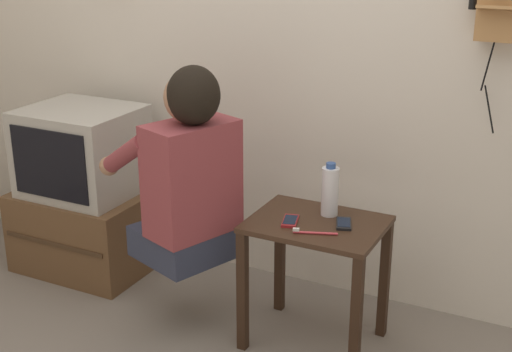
# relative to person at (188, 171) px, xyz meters

# --- Properties ---
(wall_back) EXTENTS (6.80, 0.05, 2.55)m
(wall_back) POSITION_rel_person_xyz_m (0.21, 0.66, 0.53)
(wall_back) COLOR beige
(wall_back) RESTS_ON ground_plane
(side_table) EXTENTS (0.55, 0.42, 0.57)m
(side_table) POSITION_rel_person_xyz_m (0.54, 0.13, -0.30)
(side_table) COLOR #382316
(side_table) RESTS_ON ground_plane
(person) EXTENTS (0.63, 0.55, 0.87)m
(person) POSITION_rel_person_xyz_m (0.00, 0.00, 0.00)
(person) COLOR #2D3347
(person) RESTS_ON ground_plane
(tv_stand) EXTENTS (0.68, 0.54, 0.42)m
(tv_stand) POSITION_rel_person_xyz_m (-0.81, 0.28, -0.54)
(tv_stand) COLOR brown
(tv_stand) RESTS_ON ground_plane
(television) EXTENTS (0.55, 0.49, 0.44)m
(television) POSITION_rel_person_xyz_m (-0.81, 0.28, -0.10)
(television) COLOR #ADA89E
(television) RESTS_ON tv_stand
(cell_phone_held) EXTENTS (0.09, 0.14, 0.01)m
(cell_phone_held) POSITION_rel_person_xyz_m (0.44, 0.08, -0.17)
(cell_phone_held) COLOR maroon
(cell_phone_held) RESTS_ON side_table
(cell_phone_spare) EXTENTS (0.10, 0.14, 0.01)m
(cell_phone_spare) POSITION_rel_person_xyz_m (0.65, 0.15, -0.17)
(cell_phone_spare) COLOR black
(cell_phone_spare) RESTS_ON side_table
(water_bottle) EXTENTS (0.07, 0.07, 0.23)m
(water_bottle) POSITION_rel_person_xyz_m (0.56, 0.22, -0.07)
(water_bottle) COLOR silver
(water_bottle) RESTS_ON side_table
(toothbrush) EXTENTS (0.17, 0.07, 0.02)m
(toothbrush) POSITION_rel_person_xyz_m (0.57, 0.01, -0.17)
(toothbrush) COLOR #D83F4C
(toothbrush) RESTS_ON side_table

